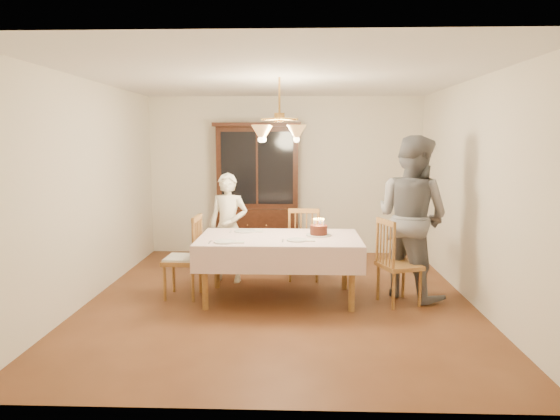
{
  "coord_description": "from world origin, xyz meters",
  "views": [
    {
      "loc": [
        0.21,
        -5.79,
        1.9
      ],
      "look_at": [
        0.0,
        0.2,
        1.05
      ],
      "focal_mm": 32.0,
      "sensor_mm": 36.0,
      "label": 1
    }
  ],
  "objects_px": {
    "china_hutch": "(258,193)",
    "elderly_woman": "(228,228)",
    "dining_table": "(279,243)",
    "birthday_cake": "(319,231)",
    "chair_far_side": "(304,247)"
  },
  "relations": [
    {
      "from": "china_hutch",
      "to": "elderly_woman",
      "type": "xyz_separation_m",
      "value": [
        -0.28,
        -1.52,
        -0.31
      ]
    },
    {
      "from": "china_hutch",
      "to": "birthday_cake",
      "type": "bearing_deg",
      "value": -67.5
    },
    {
      "from": "dining_table",
      "to": "birthday_cake",
      "type": "distance_m",
      "value": 0.49
    },
    {
      "from": "elderly_woman",
      "to": "birthday_cake",
      "type": "bearing_deg",
      "value": -19.67
    },
    {
      "from": "china_hutch",
      "to": "chair_far_side",
      "type": "xyz_separation_m",
      "value": [
        0.73,
        -1.38,
        -0.6
      ]
    },
    {
      "from": "china_hutch",
      "to": "chair_far_side",
      "type": "height_order",
      "value": "china_hutch"
    },
    {
      "from": "chair_far_side",
      "to": "elderly_woman",
      "type": "bearing_deg",
      "value": -172.38
    },
    {
      "from": "chair_far_side",
      "to": "birthday_cake",
      "type": "bearing_deg",
      "value": -77.9
    },
    {
      "from": "china_hutch",
      "to": "chair_far_side",
      "type": "relative_size",
      "value": 2.16
    },
    {
      "from": "chair_far_side",
      "to": "birthday_cake",
      "type": "distance_m",
      "value": 0.88
    },
    {
      "from": "elderly_woman",
      "to": "birthday_cake",
      "type": "distance_m",
      "value": 1.35
    },
    {
      "from": "dining_table",
      "to": "birthday_cake",
      "type": "xyz_separation_m",
      "value": [
        0.47,
        0.09,
        0.13
      ]
    },
    {
      "from": "china_hutch",
      "to": "dining_table",
      "type": "bearing_deg",
      "value": -79.2
    },
    {
      "from": "china_hutch",
      "to": "elderly_woman",
      "type": "bearing_deg",
      "value": -100.47
    },
    {
      "from": "dining_table",
      "to": "china_hutch",
      "type": "distance_m",
      "value": 2.32
    }
  ]
}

